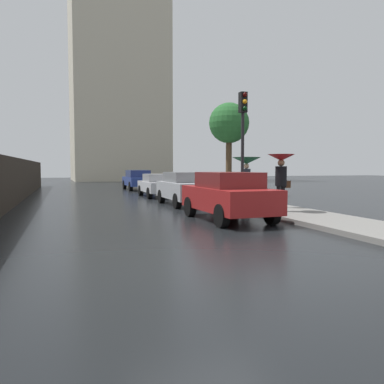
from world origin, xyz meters
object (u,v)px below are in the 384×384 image
Objects in this scene: car_blue_far_ahead at (138,179)px; pedestrian_with_umbrella_far at (246,165)px; pedestrian_with_umbrella_near at (281,168)px; street_tree_near at (229,124)px; car_silver_far_lane at (187,188)px; traffic_light at (243,128)px; car_white_mid_road at (158,185)px; car_red_near_kerb at (228,195)px.

pedestrian_with_umbrella_far reaches higher than car_blue_far_ahead.
street_tree_near is at bearing 73.02° from pedestrian_with_umbrella_near.
car_silver_far_lane is 2.03× the size of pedestrian_with_umbrella_far.
car_blue_far_ahead is 14.92m from traffic_light.
car_white_mid_road is 2.01× the size of pedestrian_with_umbrella_near.
car_silver_far_lane is at bearing -131.72° from street_tree_near.
pedestrian_with_umbrella_far is (2.27, 3.28, 0.94)m from car_red_near_kerb.
car_white_mid_road is 5.32m from street_tree_near.
pedestrian_with_umbrella_far is at bearing 56.67° from traffic_light.
car_white_mid_road is at bearing 90.94° from car_silver_far_lane.
car_silver_far_lane is 6.77m from street_tree_near.
pedestrian_with_umbrella_near is at bearing -102.86° from street_tree_near.
pedestrian_with_umbrella_near is (2.01, -9.38, 0.94)m from car_white_mid_road.
pedestrian_with_umbrella_near is at bearing 12.30° from car_red_near_kerb.
car_white_mid_road is at bearing 108.21° from pedestrian_with_umbrella_far.
pedestrian_with_umbrella_near reaches higher than car_white_mid_road.
car_silver_far_lane is 2.78m from pedestrian_with_umbrella_far.
pedestrian_with_umbrella_far is at bearing -71.88° from car_white_mid_road.
car_white_mid_road is 9.64m from pedestrian_with_umbrella_near.
pedestrian_with_umbrella_near is at bearing -71.25° from traffic_light.
pedestrian_with_umbrella_near is 9.41m from street_tree_near.
traffic_light is 0.81× the size of street_tree_near.
car_red_near_kerb reaches higher than car_blue_far_ahead.
car_red_near_kerb is 2.06× the size of pedestrian_with_umbrella_far.
traffic_light is at bearing -64.63° from car_silver_far_lane.
car_red_near_kerb reaches higher than car_silver_far_lane.
car_red_near_kerb is 4.99m from car_silver_far_lane.
car_silver_far_lane is 0.90× the size of traffic_light.
car_white_mid_road is 7.03m from pedestrian_with_umbrella_far.
street_tree_near is at bearing 73.02° from pedestrian_with_umbrella_far.
car_silver_far_lane is (0.11, -4.93, 0.09)m from car_white_mid_road.
street_tree_near reaches higher than car_red_near_kerb.
car_red_near_kerb is 16.94m from car_blue_far_ahead.
street_tree_near is (3.92, 4.40, 3.34)m from car_silver_far_lane.
traffic_light is at bearing 104.63° from pedestrian_with_umbrella_near.
car_red_near_kerb is at bearing -170.60° from pedestrian_with_umbrella_near.
pedestrian_with_umbrella_far reaches higher than car_silver_far_lane.
car_blue_far_ahead is 9.14m from street_tree_near.
car_white_mid_road is 4.93m from car_silver_far_lane.
car_blue_far_ahead is 0.84× the size of street_tree_near.
pedestrian_with_umbrella_near is (1.88, -16.41, 0.85)m from car_blue_far_ahead.
car_silver_far_lane is (-0.02, -11.96, -0.01)m from car_blue_far_ahead.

